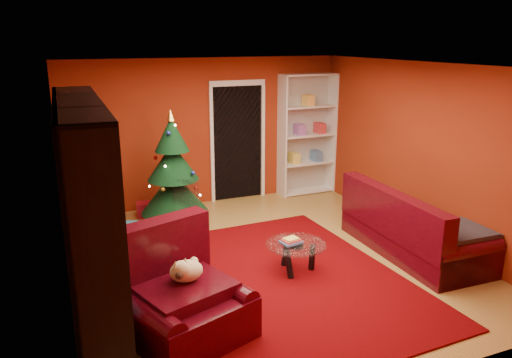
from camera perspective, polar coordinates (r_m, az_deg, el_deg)
name	(u,v)px	position (r m, az deg, el deg)	size (l,w,h in m)	color
floor	(267,262)	(6.90, 1.28, -9.46)	(5.00, 5.50, 0.05)	olive
ceiling	(268,63)	(6.25, 1.44, 13.08)	(5.00, 5.50, 0.05)	silver
wall_back	(205,132)	(9.00, -5.80, 5.36)	(5.00, 0.05, 2.60)	maroon
wall_left	(59,190)	(5.94, -21.56, -1.20)	(0.05, 5.50, 2.60)	maroon
wall_right	(424,152)	(7.79, 18.64, 2.96)	(0.05, 5.50, 2.60)	maroon
doorway	(238,144)	(9.19, -2.09, 4.07)	(1.06, 0.60, 2.16)	black
rug	(266,283)	(6.29, 1.15, -11.79)	(3.28, 3.82, 0.02)	#570104
media_unit	(87,211)	(5.55, -18.72, -3.52)	(0.47, 3.04, 2.33)	black
christmas_tree	(173,171)	(7.93, -9.46, 0.95)	(1.06, 1.06, 1.89)	black
gift_box_teal	(126,233)	(7.64, -14.62, -6.02)	(0.29, 0.29, 0.29)	#185C73
gift_box_green	(177,227)	(7.80, -9.06, -5.48)	(0.23, 0.23, 0.23)	#347541
gift_box_red	(144,209)	(8.67, -12.67, -3.42)	(0.24, 0.24, 0.24)	maroon
white_bookshelf	(307,135)	(9.58, 5.86, 5.03)	(1.09, 0.39, 2.35)	white
armchair	(186,295)	(5.14, -8.02, -12.98)	(1.18, 1.18, 0.92)	#33040C
dog	(186,271)	(5.10, -7.97, -10.38)	(0.40, 0.30, 0.30)	beige
sofa	(415,220)	(7.31, 17.73, -4.50)	(2.22, 1.00, 0.95)	#33040C
coffee_table	(295,257)	(6.51, 4.54, -8.93)	(0.78, 0.78, 0.49)	gray
acrylic_chair	(185,213)	(7.59, -8.07, -3.83)	(0.40, 0.43, 0.78)	#66605B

